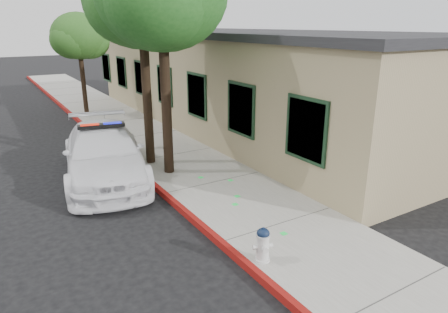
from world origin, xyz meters
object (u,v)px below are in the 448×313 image
police_car (104,153)px  fire_hydrant (263,244)px  clapboard_building (244,79)px  street_tree_far (79,38)px  street_tree_mid (141,4)px

police_car → fire_hydrant: (1.25, -6.32, -0.30)m
clapboard_building → police_car: size_ratio=3.55×
street_tree_far → police_car: bearing=-100.2°
clapboard_building → street_tree_far: street_tree_far is taller
clapboard_building → street_tree_mid: 7.44m
police_car → fire_hydrant: bearing=-67.2°
clapboard_building → fire_hydrant: (-6.34, -10.02, -1.62)m
fire_hydrant → street_tree_mid: 8.13m
clapboard_building → street_tree_mid: size_ratio=3.20×
fire_hydrant → police_car: bearing=120.2°
police_car → street_tree_mid: 4.57m
fire_hydrant → street_tree_far: (0.37, 15.36, 3.35)m
clapboard_building → street_tree_mid: (-5.98, -3.30, 2.94)m
police_car → street_tree_mid: street_tree_mid is taller
clapboard_building → police_car: 8.55m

